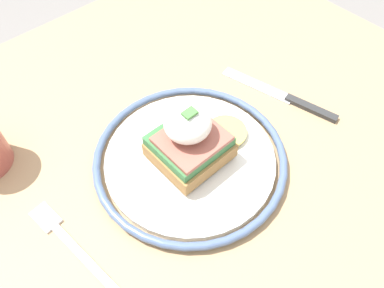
% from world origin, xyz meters
% --- Properties ---
extents(dining_table, '(0.88, 0.87, 0.76)m').
position_xyz_m(dining_table, '(0.00, 0.00, 0.64)').
color(dining_table, tan).
rests_on(dining_table, ground_plane).
extents(plate, '(0.25, 0.25, 0.02)m').
position_xyz_m(plate, '(0.00, 0.04, 0.77)').
color(plate, silver).
rests_on(plate, dining_table).
extents(sandwich, '(0.13, 0.08, 0.08)m').
position_xyz_m(sandwich, '(0.00, 0.04, 0.81)').
color(sandwich, '#9E703D').
rests_on(sandwich, plate).
extents(fork, '(0.03, 0.15, 0.00)m').
position_xyz_m(fork, '(-0.17, 0.05, 0.76)').
color(fork, silver).
rests_on(fork, dining_table).
extents(knife, '(0.06, 0.18, 0.01)m').
position_xyz_m(knife, '(0.18, 0.03, 0.76)').
color(knife, '#2D2D2D').
rests_on(knife, dining_table).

